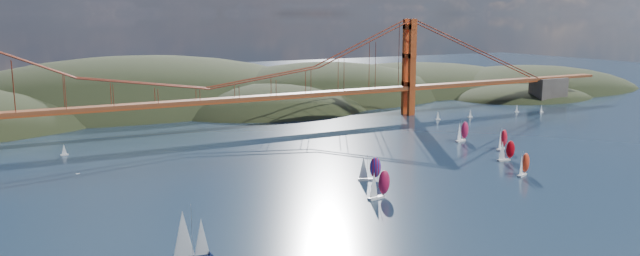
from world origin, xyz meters
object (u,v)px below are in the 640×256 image
object	(u,v)px
sloop_navy	(189,236)
racer_4	(502,139)
racer_1	(523,164)
racer_2	(506,150)
racer_3	(462,131)
racer_0	(379,184)
racer_rwb	(369,168)

from	to	relation	value
sloop_navy	racer_4	size ratio (longest dim) A/B	1.46
racer_1	racer_2	xyz separation A→B (m)	(11.46, 20.33, -0.00)
racer_3	racer_1	bearing A→B (deg)	-128.32
racer_4	racer_2	bearing A→B (deg)	-155.24
sloop_navy	racer_0	size ratio (longest dim) A/B	1.40
racer_1	racer_2	bearing A→B (deg)	37.18
sloop_navy	racer_2	distance (m)	147.04
sloop_navy	racer_0	distance (m)	71.21
sloop_navy	racer_rwb	distance (m)	87.46
racer_0	racer_rwb	bearing A→B (deg)	54.84
racer_3	racer_0	bearing A→B (deg)	-163.36
racer_1	sloop_navy	bearing A→B (deg)	165.80
racer_1	racer_2	distance (m)	23.34
racer_2	racer_3	distance (m)	39.60
racer_4	racer_3	bearing A→B (deg)	72.90
racer_0	racer_2	size ratio (longest dim) A/B	1.10
sloop_navy	racer_3	size ratio (longest dim) A/B	1.38
racer_1	racer_2	world-z (taller)	racer_1
racer_0	racer_4	distance (m)	93.86
racer_4	racer_0	bearing A→B (deg)	176.81
sloop_navy	racer_rwb	xyz separation A→B (m)	(76.82, 41.77, -1.73)
racer_2	racer_4	distance (m)	21.09
racer_1	racer_rwb	xyz separation A→B (m)	(-52.81, 20.76, 0.13)
racer_3	racer_4	size ratio (longest dim) A/B	1.06
racer_1	racer_4	xyz separation A→B (m)	(24.92, 36.57, 0.22)
racer_2	racer_rwb	bearing A→B (deg)	-177.25
racer_3	racer_rwb	bearing A→B (deg)	-171.12
racer_1	racer_rwb	size ratio (longest dim) A/B	0.97
racer_0	racer_3	size ratio (longest dim) A/B	0.98
racer_rwb	racer_0	bearing A→B (deg)	-91.11
racer_1	racer_3	bearing A→B (deg)	46.35
racer_1	racer_3	world-z (taller)	racer_3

